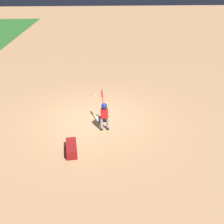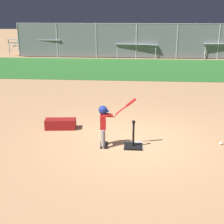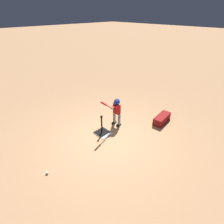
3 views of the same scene
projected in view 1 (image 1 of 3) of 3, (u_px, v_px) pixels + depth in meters
name	position (u px, v px, depth m)	size (l,w,h in m)	color
ground_plane	(94.00, 119.00, 10.01)	(90.00, 90.00, 0.00)	#AD7F56
home_plate	(102.00, 119.00, 10.00)	(0.44, 0.44, 0.02)	white
batting_tee	(104.00, 117.00, 9.96)	(0.43, 0.39, 0.67)	black
batter_child	(104.00, 113.00, 9.09)	(0.88, 0.33, 1.22)	gray
baseball	(95.00, 96.00, 11.87)	(0.07, 0.07, 0.07)	white
equipment_bag	(72.00, 148.00, 8.08)	(0.84, 0.32, 0.28)	maroon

